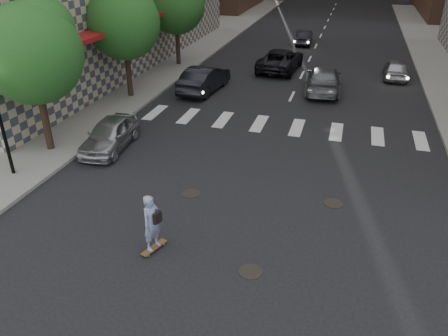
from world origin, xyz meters
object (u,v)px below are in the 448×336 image
at_px(tree_a, 34,49).
at_px(traffic_car_c, 281,60).
at_px(traffic_car_d, 396,69).
at_px(silver_sedan, 110,134).
at_px(traffic_car_b, 323,79).
at_px(traffic_car_a, 204,79).
at_px(tree_b, 125,19).
at_px(tree_c, 177,2).
at_px(traffic_car_e, 304,37).
at_px(skateboarder, 152,223).

xyz_separation_m(tree_a, traffic_car_c, (7.70, 16.75, -3.86)).
bearing_deg(traffic_car_c, traffic_car_d, -175.35).
distance_m(silver_sedan, traffic_car_b, 14.46).
relative_size(traffic_car_a, traffic_car_b, 0.92).
bearing_deg(traffic_car_a, tree_b, 36.41).
height_order(tree_a, traffic_car_b, tree_a).
bearing_deg(tree_c, silver_sedan, -80.75).
height_order(tree_c, traffic_car_e, tree_c).
distance_m(tree_a, traffic_car_d, 23.44).
bearing_deg(traffic_car_b, traffic_car_e, -81.68).
relative_size(traffic_car_d, traffic_car_e, 1.01).
bearing_deg(traffic_car_d, traffic_car_c, 2.29).
xyz_separation_m(tree_b, traffic_car_b, (11.18, 4.46, -3.87)).
distance_m(tree_b, tree_c, 8.00).
bearing_deg(traffic_car_e, skateboarder, 86.14).
relative_size(tree_a, traffic_car_c, 1.17).
bearing_deg(tree_a, traffic_car_a, 69.26).
xyz_separation_m(skateboarder, traffic_car_b, (3.66, 17.93, -0.25)).
bearing_deg(traffic_car_d, traffic_car_a, 30.26).
distance_m(tree_a, tree_b, 8.00).
xyz_separation_m(traffic_car_a, traffic_car_e, (4.37, 16.00, -0.17)).
distance_m(tree_c, skateboarder, 23.04).
distance_m(tree_b, silver_sedan, 8.47).
bearing_deg(traffic_car_a, traffic_car_d, -145.60).
distance_m(silver_sedan, traffic_car_c, 16.67).
relative_size(tree_c, traffic_car_a, 1.35).
relative_size(tree_c, skateboarder, 3.37).
height_order(tree_c, traffic_car_c, tree_c).
height_order(silver_sedan, traffic_car_e, silver_sedan).
bearing_deg(tree_a, traffic_car_c, 65.30).
bearing_deg(traffic_car_b, tree_b, 18.28).
bearing_deg(traffic_car_d, silver_sedan, 51.54).
relative_size(traffic_car_a, traffic_car_e, 1.27).
distance_m(tree_a, skateboarder, 9.98).
bearing_deg(tree_b, traffic_car_a, 30.81).
relative_size(tree_a, traffic_car_d, 1.69).
relative_size(tree_b, traffic_car_d, 1.69).
xyz_separation_m(tree_a, traffic_car_b, (11.18, 12.46, -3.87)).
xyz_separation_m(traffic_car_a, traffic_car_c, (3.79, 6.41, -0.02)).
xyz_separation_m(skateboarder, traffic_car_c, (0.19, 22.22, -0.24)).
bearing_deg(traffic_car_a, tree_a, 74.86).
bearing_deg(traffic_car_b, tree_a, 44.64).
height_order(tree_b, traffic_car_c, tree_b).
bearing_deg(tree_b, traffic_car_b, 21.73).
height_order(tree_b, traffic_car_d, tree_b).
height_order(tree_a, silver_sedan, tree_a).
bearing_deg(traffic_car_c, skateboarder, 93.33).
bearing_deg(silver_sedan, traffic_car_a, 76.11).
bearing_deg(traffic_car_d, skateboarder, 71.13).
bearing_deg(traffic_car_e, tree_c, 48.80).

